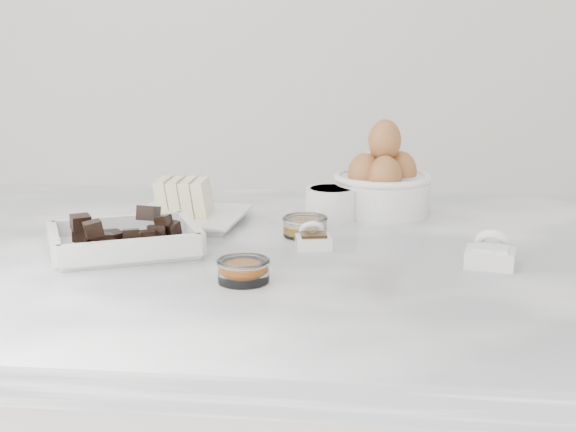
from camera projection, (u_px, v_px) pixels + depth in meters
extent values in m
cube|color=silver|center=(271.00, 264.00, 1.08)|extent=(1.20, 0.80, 0.04)
cube|color=white|center=(125.00, 247.00, 1.07)|extent=(0.22, 0.20, 0.01)
cube|color=white|center=(188.00, 219.00, 1.23)|extent=(0.16, 0.16, 0.01)
cube|color=white|center=(188.00, 215.00, 1.23)|extent=(0.18, 0.18, 0.00)
cylinder|color=white|center=(331.00, 203.00, 1.25)|extent=(0.08, 0.08, 0.05)
cylinder|color=white|center=(331.00, 191.00, 1.24)|extent=(0.07, 0.07, 0.01)
cylinder|color=white|center=(382.00, 195.00, 1.28)|extent=(0.15, 0.15, 0.06)
torus|color=white|center=(382.00, 178.00, 1.28)|extent=(0.16, 0.16, 0.01)
ellipsoid|color=#AF7138|center=(402.00, 173.00, 1.28)|extent=(0.05, 0.05, 0.07)
ellipsoid|color=#AF7138|center=(363.00, 173.00, 1.28)|extent=(0.05, 0.05, 0.07)
ellipsoid|color=#AF7138|center=(385.00, 170.00, 1.31)|extent=(0.05, 0.05, 0.07)
ellipsoid|color=#AF7138|center=(379.00, 177.00, 1.25)|extent=(0.05, 0.05, 0.07)
ellipsoid|color=#AF7138|center=(385.00, 140.00, 1.27)|extent=(0.05, 0.05, 0.07)
cylinder|color=white|center=(305.00, 227.00, 1.15)|extent=(0.06, 0.06, 0.03)
torus|color=white|center=(305.00, 219.00, 1.14)|extent=(0.07, 0.07, 0.01)
cylinder|color=orange|center=(305.00, 230.00, 1.15)|extent=(0.05, 0.05, 0.01)
cylinder|color=white|center=(244.00, 271.00, 0.94)|extent=(0.06, 0.06, 0.03)
torus|color=white|center=(243.00, 262.00, 0.94)|extent=(0.06, 0.06, 0.01)
ellipsoid|color=orange|center=(244.00, 271.00, 0.94)|extent=(0.04, 0.04, 0.02)
cube|color=white|center=(313.00, 242.00, 1.08)|extent=(0.05, 0.05, 0.02)
cube|color=black|center=(314.00, 235.00, 1.08)|extent=(0.04, 0.03, 0.00)
torus|color=white|center=(312.00, 230.00, 1.10)|extent=(0.04, 0.03, 0.03)
cube|color=white|center=(490.00, 258.00, 1.00)|extent=(0.07, 0.06, 0.02)
cube|color=white|center=(491.00, 248.00, 1.00)|extent=(0.05, 0.04, 0.00)
torus|color=white|center=(492.00, 242.00, 1.03)|extent=(0.05, 0.04, 0.04)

